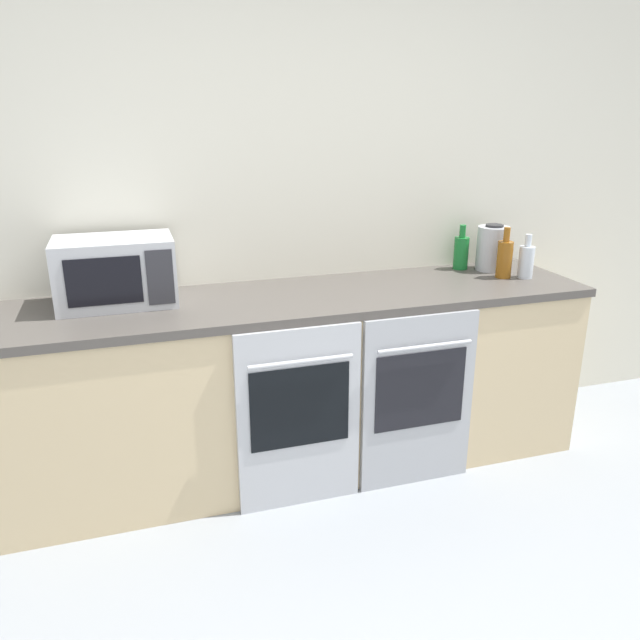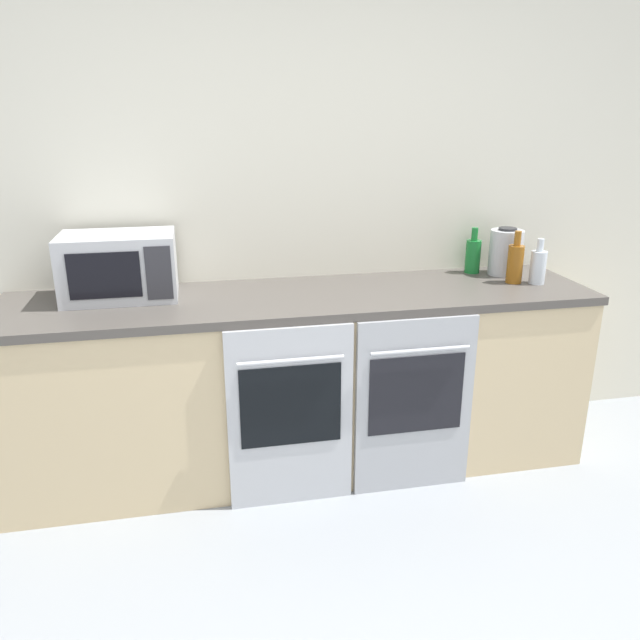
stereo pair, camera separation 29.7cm
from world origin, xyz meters
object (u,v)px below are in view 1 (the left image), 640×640
Objects in this scene: bottle_amber at (505,258)px; kettle at (493,248)px; oven_right at (418,401)px; microwave at (115,271)px; bottle_green at (461,252)px; bottle_clear at (526,261)px; oven_left at (299,418)px.

kettle is at bearing 79.20° from bottle_amber.
oven_right is at bearing -142.67° from kettle.
bottle_amber is at bearing -3.58° from microwave.
oven_right is 0.91m from bottle_amber.
bottle_green is (1.80, 0.11, -0.06)m from microwave.
bottle_amber reaches higher than bottle_clear.
kettle is at bearing 1.34° from microwave.
microwave is at bearing 147.73° from oven_left.
oven_left is at bearing -158.02° from kettle.
bottle_amber is (1.20, 0.33, 0.57)m from oven_left.
kettle is (1.95, 0.05, -0.03)m from microwave.
oven_right is at bearing 0.00° from oven_left.
kettle is at bearing 21.98° from oven_left.
oven_left is at bearing -167.28° from bottle_clear.
microwave is at bearing 176.42° from bottle_amber.
kettle is (0.15, -0.07, 0.03)m from bottle_green.
microwave reaches higher than kettle.
bottle_clear reaches higher than oven_right.
bottle_clear is (0.23, -0.27, -0.01)m from bottle_green.
oven_left is 1.00× the size of oven_right.
bottle_green is 0.35m from bottle_clear.
bottle_amber is at bearing 28.13° from oven_right.
bottle_green reaches higher than oven_left.
microwave is 2.06× the size of kettle.
oven_left is 3.56× the size of bottle_green.
bottle_green is at bearing 155.73° from kettle.
microwave is 2.24× the size of bottle_clear.
oven_right is 1.69× the size of microwave.
microwave is 1.96m from kettle.
bottle_green is at bearing 117.06° from bottle_amber.
oven_left is at bearing -152.40° from bottle_green.
microwave is (-1.30, 0.45, 0.62)m from oven_right.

